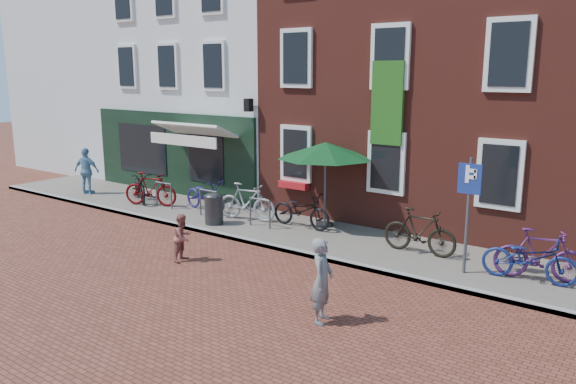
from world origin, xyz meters
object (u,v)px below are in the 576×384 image
Objects in this scene: boy at (183,237)px; bicycle_7 at (540,255)px; bicycle_0 at (140,187)px; litter_bin at (214,207)px; woman at (322,280)px; parking_sign at (469,197)px; bicycle_4 at (301,210)px; bicycle_1 at (150,189)px; bicycle_2 at (206,195)px; bicycle_3 at (247,202)px; bicycle_5 at (419,231)px; cafe_person at (87,171)px; bicycle_6 at (530,258)px; parasol at (326,147)px.

bicycle_7 is at bearing -76.15° from boy.
boy reaches higher than bicycle_0.
litter_bin is 0.63× the size of woman.
parking_sign is at bearing -74.91° from boy.
bicycle_4 reaches higher than litter_bin.
litter_bin is at bearing -118.48° from bicycle_1.
bicycle_2 is (-7.23, 4.44, -0.18)m from woman.
bicycle_3 and bicycle_5 have the same top height.
litter_bin is 3.27m from bicycle_1.
bicycle_0 is at bearing 177.99° from parking_sign.
boy is 3.60m from bicycle_3.
boy is 4.49m from bicycle_2.
bicycle_3 reaches higher than bicycle_0.
parking_sign reaches higher than bicycle_3.
bicycle_0 is 1.00× the size of bicycle_4.
woman is 0.94× the size of cafe_person.
bicycle_3 is (-5.44, 4.35, -0.13)m from woman.
woman is 8.48m from bicycle_2.
bicycle_3 is at bearing -56.33° from bicycle_0.
parking_sign reaches higher than litter_bin.
cafe_person is 7.06m from bicycle_3.
bicycle_6 is at bearing -98.50° from bicycle_5.
woman is at bearing -57.95° from parasol.
cafe_person is at bearing 92.34° from bicycle_5.
cafe_person is (-13.77, 0.06, -0.86)m from parking_sign.
cafe_person reaches higher than boy.
parasol is 1.42× the size of bicycle_6.
litter_bin is 0.51× the size of bicycle_6.
bicycle_5 is (-0.05, 4.40, -0.13)m from woman.
bicycle_7 is at bearing -45.65° from bicycle_6.
boy is (-4.49, 0.88, -0.21)m from woman.
bicycle_7 is at bearing 5.05° from litter_bin.
bicycle_4 is at bearing -78.41° from bicycle_2.
cafe_person is (-7.99, 2.90, 0.36)m from boy.
litter_bin is 4.10m from bicycle_0.
bicycle_1 is 1.00× the size of bicycle_5.
bicycle_2 is 1.79m from bicycle_3.
bicycle_1 is (-4.70, 3.01, 0.08)m from boy.
parking_sign is 4.80m from parasol.
bicycle_3 is at bearing 34.54° from woman.
bicycle_7 reaches higher than bicycle_6.
parasol is 1.63× the size of cafe_person.
bicycle_5 is at bearing -13.76° from parasol.
bicycle_5 is 1.00× the size of bicycle_7.
bicycle_5 is at bearing -62.70° from boy.
bicycle_5 reaches higher than bicycle_4.
parasol is at bearing 72.17° from bicycle_6.
bicycle_0 is 1.03× the size of bicycle_1.
bicycle_3 reaches higher than litter_bin.
woman is at bearing 143.00° from cafe_person.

